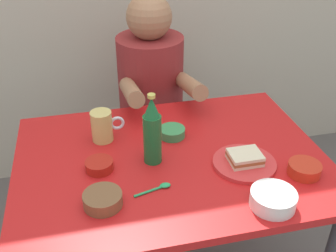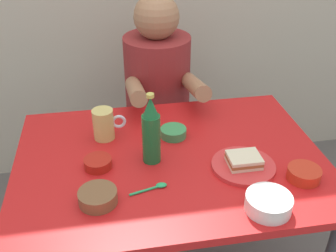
% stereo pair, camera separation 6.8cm
% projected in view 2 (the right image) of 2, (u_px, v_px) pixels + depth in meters
% --- Properties ---
extents(dining_table, '(1.10, 0.80, 0.74)m').
position_uv_depth(dining_table, '(170.00, 177.00, 1.47)').
color(dining_table, red).
rests_on(dining_table, ground).
extents(stool, '(0.34, 0.34, 0.45)m').
position_uv_depth(stool, '(158.00, 147.00, 2.16)').
color(stool, '#4C4C51').
rests_on(stool, ground).
extents(person_seated, '(0.33, 0.56, 0.72)m').
position_uv_depth(person_seated, '(158.00, 78.00, 1.93)').
color(person_seated, maroon).
rests_on(person_seated, stool).
extents(plate_orange, '(0.22, 0.22, 0.01)m').
position_uv_depth(plate_orange, '(243.00, 166.00, 1.36)').
color(plate_orange, red).
rests_on(plate_orange, dining_table).
extents(sandwich, '(0.11, 0.09, 0.04)m').
position_uv_depth(sandwich, '(244.00, 160.00, 1.35)').
color(sandwich, beige).
rests_on(sandwich, plate_orange).
extents(beer_mug, '(0.13, 0.08, 0.12)m').
position_uv_depth(beer_mug, '(104.00, 124.00, 1.50)').
color(beer_mug, '#D1BC66').
rests_on(beer_mug, dining_table).
extents(beer_bottle, '(0.06, 0.06, 0.26)m').
position_uv_depth(beer_bottle, '(151.00, 132.00, 1.34)').
color(beer_bottle, '#19602D').
rests_on(beer_bottle, dining_table).
extents(sambal_bowl_red, '(0.10, 0.10, 0.03)m').
position_uv_depth(sambal_bowl_red, '(98.00, 163.00, 1.36)').
color(sambal_bowl_red, '#B21E14').
rests_on(sambal_bowl_red, dining_table).
extents(condiment_bowl_brown, '(0.12, 0.12, 0.04)m').
position_uv_depth(condiment_bowl_brown, '(98.00, 196.00, 1.21)').
color(condiment_bowl_brown, brown).
rests_on(condiment_bowl_brown, dining_table).
extents(rice_bowl_white, '(0.14, 0.14, 0.05)m').
position_uv_depth(rice_bowl_white, '(269.00, 203.00, 1.18)').
color(rice_bowl_white, silver).
rests_on(rice_bowl_white, dining_table).
extents(dip_bowl_green, '(0.10, 0.10, 0.03)m').
position_uv_depth(dip_bowl_green, '(173.00, 132.00, 1.52)').
color(dip_bowl_green, '#388C4C').
rests_on(dip_bowl_green, dining_table).
extents(sauce_bowl_chili, '(0.11, 0.11, 0.04)m').
position_uv_depth(sauce_bowl_chili, '(304.00, 173.00, 1.30)').
color(sauce_bowl_chili, red).
rests_on(sauce_bowl_chili, dining_table).
extents(spoon, '(0.13, 0.04, 0.01)m').
position_uv_depth(spoon, '(155.00, 187.00, 1.27)').
color(spoon, '#26A559').
rests_on(spoon, dining_table).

